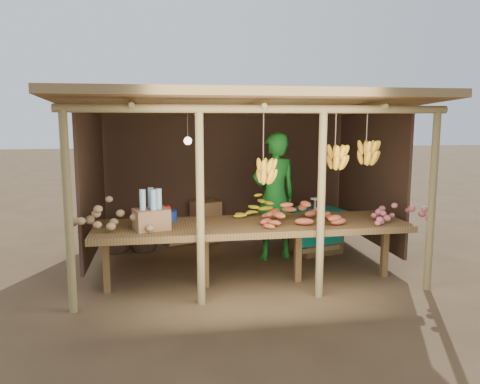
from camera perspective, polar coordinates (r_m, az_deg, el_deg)
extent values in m
plane|color=brown|center=(7.00, 0.00, -8.53)|extent=(60.00, 60.00, 0.00)
cylinder|color=olive|center=(5.28, -20.21, -2.46)|extent=(0.09, 0.09, 2.20)
cylinder|color=olive|center=(6.10, 22.37, -1.14)|extent=(0.09, 0.09, 2.20)
cylinder|color=olive|center=(8.21, -16.42, 1.54)|extent=(0.09, 0.09, 2.20)
cylinder|color=olive|center=(8.76, 12.01, 2.13)|extent=(0.09, 0.09, 2.20)
cylinder|color=olive|center=(5.20, -4.87, -2.11)|extent=(0.09, 0.09, 2.20)
cylinder|color=olive|center=(5.49, 9.86, -1.63)|extent=(0.09, 0.09, 2.20)
cylinder|color=olive|center=(5.21, 2.78, 10.09)|extent=(4.40, 0.09, 0.09)
cylinder|color=olive|center=(8.17, -1.77, 9.59)|extent=(4.40, 0.09, 0.09)
cube|color=olive|center=(6.69, 0.00, 10.56)|extent=(4.70, 3.50, 0.28)
cube|color=#412B1E|center=(8.19, -1.72, 2.65)|extent=(4.20, 0.04, 1.98)
cube|color=#412B1E|center=(6.92, -17.55, 1.12)|extent=(0.04, 2.40, 1.98)
cube|color=#412B1E|center=(7.55, 15.50, 1.82)|extent=(0.04, 2.40, 1.98)
cube|color=brown|center=(5.90, 1.54, -4.16)|extent=(3.90, 1.05, 0.08)
cube|color=brown|center=(5.94, -15.98, -8.42)|extent=(0.08, 0.08, 0.72)
cube|color=brown|center=(5.92, -4.25, -8.15)|extent=(0.08, 0.08, 0.72)
cube|color=brown|center=(6.14, 7.07, -7.57)|extent=(0.08, 0.08, 0.72)
cube|color=brown|center=(6.58, 17.22, -6.80)|extent=(0.08, 0.08, 0.72)
cylinder|color=navy|center=(6.11, -9.38, -2.85)|extent=(0.36, 0.36, 0.13)
cube|color=#926641|center=(5.61, -10.76, -3.28)|extent=(0.46, 0.41, 0.25)
imported|color=#197121|center=(7.00, 4.24, -0.55)|extent=(0.76, 0.57, 1.90)
cube|color=brown|center=(7.55, 9.17, -4.89)|extent=(0.81, 0.73, 0.63)
cube|color=#0C8C78|center=(7.47, 9.24, -2.32)|extent=(0.90, 0.82, 0.06)
cube|color=#926641|center=(8.05, -4.16, -4.83)|extent=(0.54, 0.50, 0.35)
cube|color=#926641|center=(7.97, -4.19, -2.38)|extent=(0.54, 0.50, 0.35)
cube|color=#926641|center=(8.02, -7.60, -4.94)|extent=(0.54, 0.50, 0.35)
ellipsoid|color=#412B1E|center=(7.69, -15.00, -5.06)|extent=(0.48, 0.48, 0.65)
ellipsoid|color=#412B1E|center=(7.66, -11.72, -5.00)|extent=(0.48, 0.48, 0.65)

